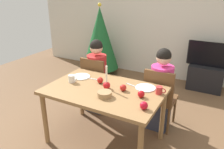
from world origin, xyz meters
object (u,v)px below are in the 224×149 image
candle_centerpiece (107,84)px  apple_near_candle (100,80)px  apple_far_edge (144,105)px  tv (209,54)px  christmas_tree (100,38)px  bowl_walnuts (105,94)px  tv_stand (205,78)px  chair_left (96,81)px  plate_right (145,88)px  person_right_child (161,91)px  apple_by_right_mug (141,94)px  mug_left (72,79)px  mug_right (159,90)px  plate_left (81,77)px  dining_table (104,95)px  chair_right (160,96)px  person_left_child (97,77)px  apple_by_left_plate (123,88)px

candle_centerpiece → apple_near_candle: bearing=145.7°
candle_centerpiece → apple_far_edge: candle_centerpiece is taller
tv → apple_far_edge: size_ratio=9.38×
apple_far_edge → christmas_tree: bearing=129.7°
christmas_tree → bowl_walnuts: (1.41, -2.24, -0.03)m
tv_stand → apple_far_edge: (-0.34, -2.51, 0.55)m
chair_left → plate_right: size_ratio=3.67×
person_right_child → apple_by_right_mug: size_ratio=14.67×
candle_centerpiece → mug_left: candle_centerpiece is taller
bowl_walnuts → tv: bearing=71.4°
mug_right → chair_left: bearing=159.8°
tv → plate_right: size_ratio=3.22×
tv → plate_left: size_ratio=3.19×
mug_left → apple_by_right_mug: size_ratio=1.60×
dining_table → chair_left: bearing=129.6°
plate_right → mug_right: mug_right is taller
chair_right → mug_left: chair_right is taller
person_left_child → plate_right: size_ratio=4.78×
tv → apple_near_candle: 2.42m
chair_right → apple_far_edge: (0.07, -0.82, 0.28)m
mug_left → apple_by_left_plate: size_ratio=1.59×
mug_left → bowl_walnuts: (0.57, -0.15, -0.02)m
dining_table → mug_left: size_ratio=10.92×
person_right_child → apple_by_right_mug: (-0.05, -0.62, 0.22)m
tv → apple_far_edge: bearing=-97.8°
chair_right → candle_centerpiece: size_ratio=3.07×
plate_left → tv_stand: bearing=56.5°
tv → mug_left: bearing=-121.1°
christmas_tree → mug_left: christmas_tree is taller
plate_left → chair_right: bearing=23.2°
dining_table → mug_right: bearing=17.4°
person_left_child → bowl_walnuts: (0.61, -0.81, 0.21)m
mug_right → person_right_child: bearing=102.8°
chair_right → apple_by_left_plate: 0.68m
apple_by_left_plate → mug_right: bearing=17.5°
chair_right → apple_near_candle: 0.86m
apple_near_candle → person_right_child: bearing=38.0°
christmas_tree → plate_left: christmas_tree is taller
person_left_child → person_right_child: bearing=0.0°
plate_left → person_right_child: bearing=24.8°
candle_centerpiece → dining_table: bearing=-129.4°
dining_table → apple_near_candle: apple_near_candle is taller
dining_table → apple_by_left_plate: apple_by_left_plate is taller
candle_centerpiece → apple_by_left_plate: candle_centerpiece is taller
chair_right → tv: 1.75m
apple_by_left_plate → chair_left: bearing=143.4°
chair_right → mug_right: 0.51m
tv_stand → candle_centerpiece: (-0.91, -2.27, 0.57)m
plate_left → apple_by_left_plate: (0.69, -0.11, 0.03)m
plate_right → apple_by_right_mug: apple_by_right_mug is taller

